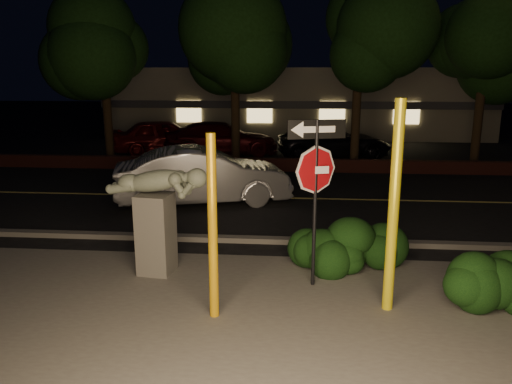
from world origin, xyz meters
TOP-DOWN VIEW (x-y plane):
  - ground at (0.00, 10.00)m, footprint 90.00×90.00m
  - patio at (0.00, -1.00)m, footprint 14.00×6.00m
  - road at (0.00, 7.00)m, footprint 80.00×8.00m
  - lane_marking at (0.00, 7.00)m, footprint 80.00×0.12m
  - curb at (0.00, 2.90)m, footprint 80.00×0.25m
  - brick_wall at (0.00, 11.30)m, footprint 40.00×0.35m
  - parking_lot at (0.00, 17.00)m, footprint 40.00×12.00m
  - building at (0.00, 24.99)m, footprint 22.00×10.20m
  - tree_far_a at (-8.00, 13.00)m, footprint 4.60×4.60m
  - tree_far_b at (-2.50, 13.20)m, footprint 5.20×5.20m
  - tree_far_c at (2.50, 12.80)m, footprint 4.80×4.80m
  - tree_far_d at (7.50, 13.30)m, footprint 4.40×4.40m
  - yellow_pole_left at (-1.11, -0.70)m, footprint 0.15×0.15m
  - yellow_pole_right at (1.69, -0.21)m, footprint 0.17×0.17m
  - signpost at (0.49, 0.63)m, footprint 1.00×0.31m
  - sculpture at (-2.47, 0.97)m, footprint 1.98×0.76m
  - hedge_center at (0.94, 1.36)m, footprint 1.96×1.15m
  - hedge_right at (1.47, 1.45)m, footprint 2.10×1.54m
  - hedge_far_right at (3.39, -0.06)m, footprint 1.76×1.43m
  - silver_sedan at (-2.59, 6.21)m, footprint 5.34×3.13m
  - parked_car_red at (-6.04, 14.95)m, footprint 5.19×3.23m
  - parked_car_darkred at (-3.41, 14.90)m, footprint 5.59×3.14m
  - parked_car_dark at (1.80, 14.67)m, footprint 5.37×3.15m

SIDE VIEW (x-z plane):
  - ground at x=0.00m, z-range 0.00..0.00m
  - road at x=0.00m, z-range 0.00..0.01m
  - parking_lot at x=0.00m, z-range 0.00..0.01m
  - patio at x=0.00m, z-range 0.00..0.02m
  - lane_marking at x=0.00m, z-range 0.02..0.02m
  - curb at x=0.00m, z-range 0.00..0.12m
  - brick_wall at x=0.00m, z-range 0.00..0.50m
  - hedge_center at x=0.94m, z-range 0.00..0.96m
  - hedge_far_right at x=3.39m, z-range 0.00..1.05m
  - hedge_right at x=1.47m, z-range 0.00..1.23m
  - parked_car_dark at x=1.80m, z-range 0.00..1.40m
  - parked_car_darkred at x=-3.41m, z-range 0.00..1.53m
  - parked_car_red at x=-6.04m, z-range 0.00..1.65m
  - silver_sedan at x=-2.59m, z-range 0.00..1.66m
  - sculpture at x=-2.47m, z-range 0.25..2.36m
  - yellow_pole_left at x=-1.11m, z-range 0.00..2.95m
  - yellow_pole_right at x=1.69m, z-range 0.00..3.44m
  - building at x=0.00m, z-range 0.00..4.00m
  - signpost at x=0.49m, z-range 0.64..3.67m
  - tree_far_a at x=-8.00m, z-range 1.63..9.06m
  - tree_far_d at x=7.50m, z-range 1.71..9.13m
  - tree_far_c at x=2.50m, z-range 1.74..9.58m
  - tree_far_b at x=-2.50m, z-range 1.85..10.26m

